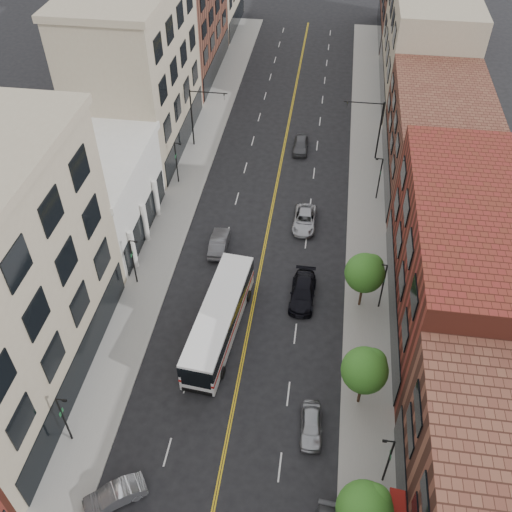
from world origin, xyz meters
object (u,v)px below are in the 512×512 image
at_px(car_angle_b, 115,495).
at_px(city_bus, 219,318).
at_px(car_parked_far, 311,426).
at_px(car_lane_c, 301,145).
at_px(car_lane_b, 305,220).
at_px(car_lane_behind, 219,243).
at_px(car_lane_a, 303,292).

bearing_deg(car_angle_b, city_bus, 129.99).
relative_size(car_parked_far, car_lane_c, 0.92).
bearing_deg(car_angle_b, car_lane_c, 134.68).
xyz_separation_m(car_parked_far, car_lane_c, (-3.87, 37.63, 0.06)).
relative_size(city_bus, car_lane_b, 2.59).
relative_size(car_angle_b, car_lane_behind, 0.90).
bearing_deg(car_lane_a, car_lane_behind, 148.71).
xyz_separation_m(car_angle_b, car_lane_behind, (2.09, 25.52, 0.08)).
height_order(city_bus, car_lane_c, city_bus).
bearing_deg(city_bus, car_lane_a, 42.57).
distance_m(city_bus, car_lane_behind, 10.78).
relative_size(car_lane_behind, car_lane_a, 0.87).
height_order(car_parked_far, car_lane_c, car_lane_c).
xyz_separation_m(car_lane_b, car_lane_c, (-1.58, 14.22, 0.05)).
xyz_separation_m(city_bus, car_parked_far, (8.23, -8.10, -1.22)).
bearing_deg(car_angle_b, car_lane_a, 117.28).
bearing_deg(car_lane_c, city_bus, -98.77).
bearing_deg(car_lane_a, car_parked_far, -81.44).
xyz_separation_m(car_parked_far, car_lane_behind, (-10.29, 18.62, 0.08)).
distance_m(city_bus, car_lane_b, 16.47).
distance_m(city_bus, car_lane_c, 29.87).
xyz_separation_m(city_bus, car_lane_a, (6.57, 4.99, -1.13)).
height_order(car_lane_a, car_lane_c, car_lane_a).
relative_size(car_lane_behind, car_lane_c, 1.06).
relative_size(car_lane_b, car_lane_c, 1.15).
bearing_deg(city_bus, car_lane_behind, 106.46).
xyz_separation_m(car_parked_far, car_lane_b, (-2.30, 23.41, 0.02)).
bearing_deg(car_lane_b, city_bus, -110.45).
xyz_separation_m(car_angle_b, car_lane_b, (10.09, 30.31, 0.01)).
height_order(car_parked_far, car_lane_b, car_lane_b).
xyz_separation_m(car_lane_behind, car_lane_a, (8.64, -5.53, 0.01)).
relative_size(city_bus, car_parked_far, 3.24).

